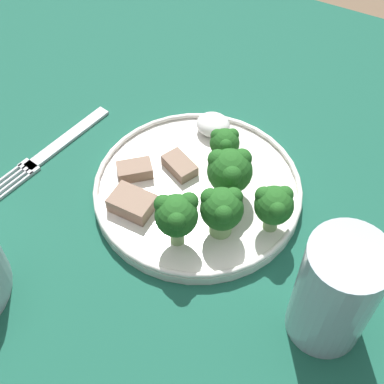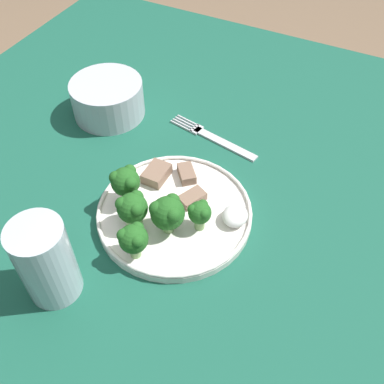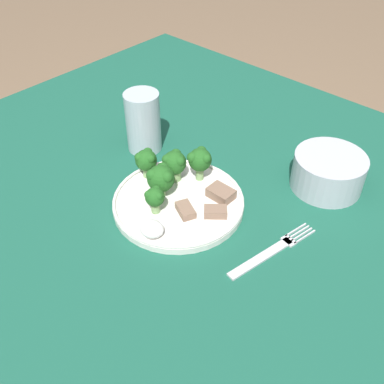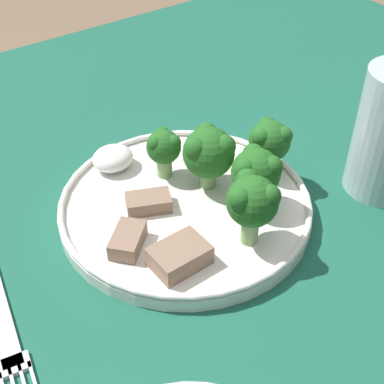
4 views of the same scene
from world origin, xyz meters
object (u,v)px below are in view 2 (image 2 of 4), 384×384
at_px(fork, 214,138).
at_px(drinking_glass, 47,264).
at_px(dinner_plate, 174,214).
at_px(cream_bowl, 108,99).

xyz_separation_m(fork, drinking_glass, (-0.36, 0.06, 0.05)).
relative_size(dinner_plate, fork, 1.31).
xyz_separation_m(dinner_plate, drinking_glass, (-0.18, 0.08, 0.05)).
bearing_deg(dinner_plate, cream_bowl, 53.50).
height_order(dinner_plate, drinking_glass, drinking_glass).
height_order(cream_bowl, drinking_glass, drinking_glass).
xyz_separation_m(dinner_plate, cream_bowl, (0.17, 0.23, 0.02)).
xyz_separation_m(cream_bowl, drinking_glass, (-0.34, -0.14, 0.02)).
bearing_deg(dinner_plate, drinking_glass, 154.24).
xyz_separation_m(fork, cream_bowl, (-0.02, 0.21, 0.03)).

